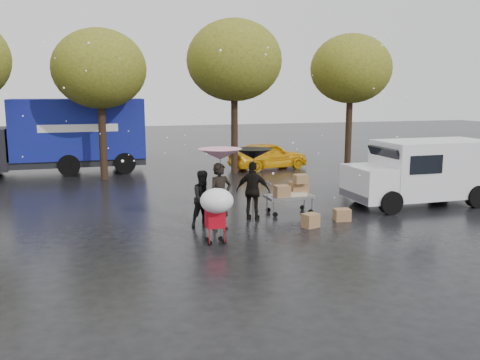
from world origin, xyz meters
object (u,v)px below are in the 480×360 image
object	(u,v)px
person_pink	(220,196)
shopping_cart	(217,204)
vendor_cart	(292,191)
yellow_taxi	(268,155)
person_black	(253,191)
white_van	(422,171)
blue_truck	(61,136)

from	to	relation	value
person_pink	shopping_cart	size ratio (longest dim) A/B	1.29
vendor_cart	yellow_taxi	size ratio (longest dim) A/B	0.38
person_black	white_van	world-z (taller)	white_van
vendor_cart	white_van	bearing A→B (deg)	-1.03
person_pink	blue_truck	distance (m)	12.87
vendor_cart	shopping_cart	bearing A→B (deg)	-140.49
blue_truck	yellow_taxi	size ratio (longest dim) A/B	2.07
shopping_cart	yellow_taxi	size ratio (longest dim) A/B	0.36
white_van	shopping_cart	bearing A→B (deg)	-162.44
person_black	blue_truck	distance (m)	12.67
shopping_cart	blue_truck	world-z (taller)	blue_truck
person_pink	vendor_cart	world-z (taller)	person_pink
shopping_cart	yellow_taxi	bearing A→B (deg)	64.23
shopping_cart	person_pink	bearing A→B (deg)	71.51
shopping_cart	white_van	world-z (taller)	white_van
shopping_cart	person_black	bearing A→B (deg)	52.31
person_black	white_van	bearing A→B (deg)	-147.63
vendor_cart	yellow_taxi	bearing A→B (deg)	74.55
white_van	blue_truck	world-z (taller)	blue_truck
vendor_cart	blue_truck	size ratio (longest dim) A/B	0.18
person_black	blue_truck	bearing A→B (deg)	-32.63
person_pink	vendor_cart	bearing A→B (deg)	6.73
vendor_cart	shopping_cart	xyz separation A→B (m)	(-3.13, -2.58, 0.34)
shopping_cart	white_van	bearing A→B (deg)	17.56
vendor_cart	person_pink	bearing A→B (deg)	-156.24
vendor_cart	white_van	size ratio (longest dim) A/B	0.31
vendor_cart	yellow_taxi	xyz separation A→B (m)	(2.52, 9.11, -0.04)
person_black	white_van	size ratio (longest dim) A/B	0.36
person_pink	person_black	bearing A→B (deg)	15.66
person_pink	vendor_cart	size ratio (longest dim) A/B	1.24
person_black	yellow_taxi	bearing A→B (deg)	-82.97
vendor_cart	yellow_taxi	distance (m)	9.45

